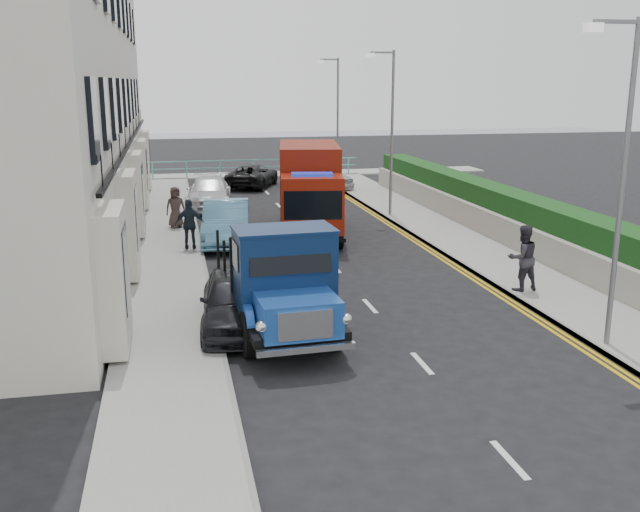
{
  "coord_description": "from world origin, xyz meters",
  "views": [
    {
      "loc": [
        -4.97,
        -15.22,
        5.76
      ],
      "look_at": [
        -1.32,
        2.12,
        1.4
      ],
      "focal_mm": 40.0,
      "sensor_mm": 36.0,
      "label": 1
    }
  ],
  "objects_px": {
    "red_lorry": "(310,187)",
    "parked_car_front": "(236,301)",
    "lamp_near": "(619,168)",
    "lamp_far": "(336,114)",
    "lamp_mid": "(389,124)",
    "bedford_lorry": "(283,289)"
  },
  "relations": [
    {
      "from": "parked_car_front",
      "to": "red_lorry",
      "type": "bearing_deg",
      "value": 74.49
    },
    {
      "from": "lamp_far",
      "to": "parked_car_front",
      "type": "xyz_separation_m",
      "value": [
        -7.78,
        -23.0,
        -3.3
      ]
    },
    {
      "from": "lamp_near",
      "to": "lamp_mid",
      "type": "relative_size",
      "value": 1.0
    },
    {
      "from": "bedford_lorry",
      "to": "red_lorry",
      "type": "height_order",
      "value": "red_lorry"
    },
    {
      "from": "parked_car_front",
      "to": "bedford_lorry",
      "type": "bearing_deg",
      "value": -38.62
    },
    {
      "from": "lamp_mid",
      "to": "red_lorry",
      "type": "xyz_separation_m",
      "value": [
        -3.96,
        -2.65,
        -2.19
      ]
    },
    {
      "from": "red_lorry",
      "to": "parked_car_front",
      "type": "height_order",
      "value": "red_lorry"
    },
    {
      "from": "lamp_far",
      "to": "red_lorry",
      "type": "relative_size",
      "value": 1.04
    },
    {
      "from": "lamp_near",
      "to": "parked_car_front",
      "type": "bearing_deg",
      "value": 158.91
    },
    {
      "from": "lamp_mid",
      "to": "parked_car_front",
      "type": "bearing_deg",
      "value": -120.89
    },
    {
      "from": "lamp_near",
      "to": "lamp_mid",
      "type": "distance_m",
      "value": 16.0
    },
    {
      "from": "red_lorry",
      "to": "lamp_far",
      "type": "bearing_deg",
      "value": 81.77
    },
    {
      "from": "lamp_mid",
      "to": "red_lorry",
      "type": "bearing_deg",
      "value": -146.22
    },
    {
      "from": "lamp_mid",
      "to": "bedford_lorry",
      "type": "relative_size",
      "value": 1.25
    },
    {
      "from": "lamp_near",
      "to": "parked_car_front",
      "type": "distance_m",
      "value": 8.97
    },
    {
      "from": "lamp_far",
      "to": "parked_car_front",
      "type": "bearing_deg",
      "value": -108.68
    },
    {
      "from": "lamp_near",
      "to": "red_lorry",
      "type": "bearing_deg",
      "value": 106.51
    },
    {
      "from": "red_lorry",
      "to": "parked_car_front",
      "type": "relative_size",
      "value": 1.65
    },
    {
      "from": "lamp_near",
      "to": "bedford_lorry",
      "type": "bearing_deg",
      "value": 163.09
    },
    {
      "from": "lamp_near",
      "to": "bedford_lorry",
      "type": "xyz_separation_m",
      "value": [
        -6.78,
        2.06,
        -2.8
      ]
    },
    {
      "from": "lamp_near",
      "to": "lamp_far",
      "type": "relative_size",
      "value": 1.0
    },
    {
      "from": "parked_car_front",
      "to": "lamp_mid",
      "type": "bearing_deg",
      "value": 63.85
    }
  ]
}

